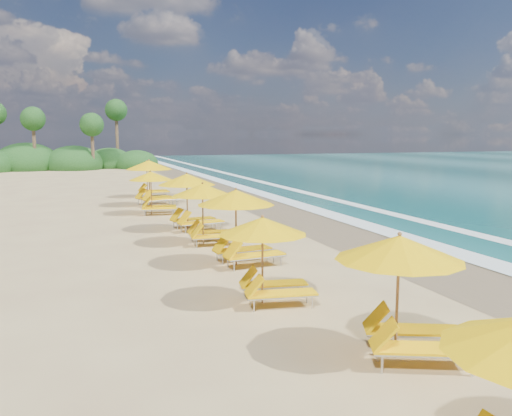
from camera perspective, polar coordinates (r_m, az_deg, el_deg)
name	(u,v)px	position (r m, az deg, el deg)	size (l,w,h in m)	color
ground	(256,240)	(19.97, 0.00, -3.41)	(160.00, 160.00, 0.00)	tan
wet_sand	(350,233)	(21.60, 10.07, -2.66)	(4.00, 160.00, 0.01)	#7A6548
surf_foam	(407,228)	(23.03, 15.94, -2.13)	(4.00, 160.00, 0.01)	white
station_1	(408,288)	(9.69, 16.03, -8.29)	(2.96, 2.93, 2.27)	olive
station_2	(269,254)	(12.36, 1.44, -4.93)	(2.48, 2.35, 2.10)	olive
station_3	(242,222)	(15.92, -1.56, -1.48)	(2.69, 2.52, 2.36)	olive
station_4	(208,209)	(19.07, -5.23, -0.15)	(2.55, 2.39, 2.25)	olive
station_5	(191,198)	(21.94, -6.97, 1.12)	(2.83, 2.69, 2.40)	olive
station_6	(155,190)	(26.62, -10.85, 1.95)	(2.56, 2.43, 2.18)	olive
station_7	(153,180)	(29.89, -11.04, 3.02)	(3.20, 3.09, 2.58)	olive
station_8	(150,176)	(34.06, -11.34, 3.36)	(2.53, 2.34, 2.34)	olive
treeline	(37,161)	(64.14, -22.52, 4.70)	(25.80, 8.80, 9.74)	#163D14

